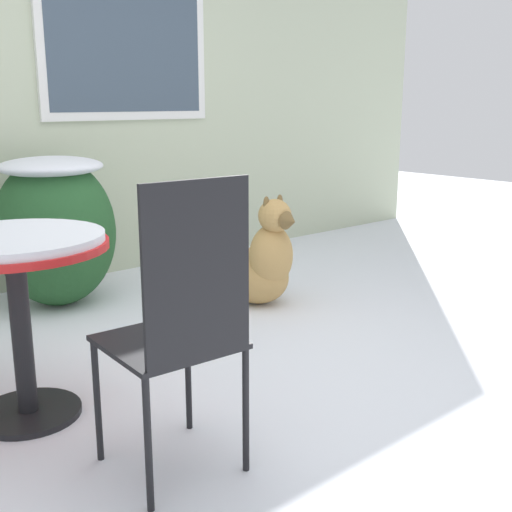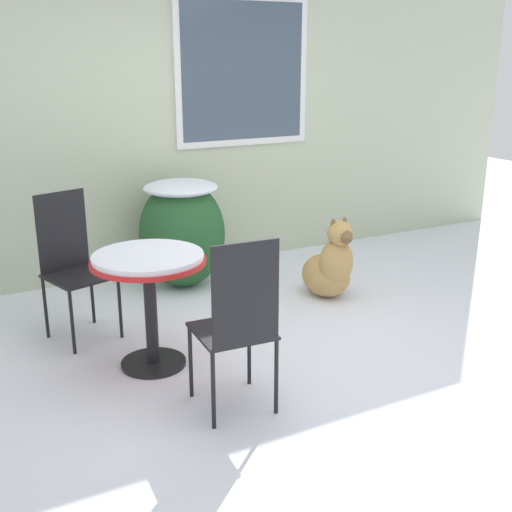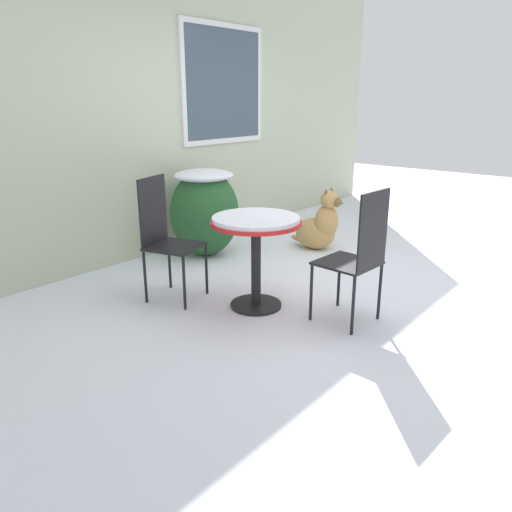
{
  "view_description": "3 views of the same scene",
  "coord_description": "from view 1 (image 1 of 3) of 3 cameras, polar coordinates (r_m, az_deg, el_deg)",
  "views": [
    {
      "loc": [
        -1.78,
        -2.11,
        1.27
      ],
      "look_at": [
        0.82,
        0.89,
        0.31
      ],
      "focal_mm": 45.0,
      "sensor_mm": 36.0,
      "label": 1
    },
    {
      "loc": [
        -2.09,
        -3.36,
        1.96
      ],
      "look_at": [
        0.0,
        0.6,
        0.55
      ],
      "focal_mm": 45.0,
      "sensor_mm": 36.0,
      "label": 2
    },
    {
      "loc": [
        -3.87,
        -2.11,
        1.67
      ],
      "look_at": [
        -0.9,
        0.35,
        0.44
      ],
      "focal_mm": 35.0,
      "sensor_mm": 36.0,
      "label": 3
    }
  ],
  "objects": [
    {
      "name": "house_wall",
      "position": [
        4.69,
        -19.01,
        18.11
      ],
      "size": [
        8.0,
        0.1,
        3.37
      ],
      "color": "#B2BC9E",
      "rests_on": "ground_plane"
    },
    {
      "name": "ground_plane",
      "position": [
        3.04,
        -0.69,
        -11.08
      ],
      "size": [
        16.0,
        16.0,
        0.0
      ],
      "primitive_type": "plane",
      "color": "white"
    },
    {
      "name": "dog",
      "position": [
        4.06,
        0.52,
        -0.77
      ],
      "size": [
        0.38,
        0.67,
        0.71
      ],
      "rotation": [
        0.0,
        0.0,
        0.02
      ],
      "color": "tan",
      "rests_on": "ground_plane"
    },
    {
      "name": "shrub_left",
      "position": [
        4.2,
        -17.43,
        2.51
      ],
      "size": [
        0.75,
        0.73,
        0.94
      ],
      "color": "#235128",
      "rests_on": "ground_plane"
    },
    {
      "name": "patio_chair_far_side",
      "position": [
        2.13,
        -6.71,
        -5.9
      ],
      "size": [
        0.44,
        0.44,
        1.04
      ],
      "rotation": [
        0.0,
        0.0,
        3.08
      ],
      "color": "black",
      "rests_on": "ground_plane"
    },
    {
      "name": "patio_table",
      "position": [
        2.69,
        -20.56,
        -1.38
      ],
      "size": [
        0.73,
        0.73,
        0.77
      ],
      "color": "black",
      "rests_on": "ground_plane"
    }
  ]
}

